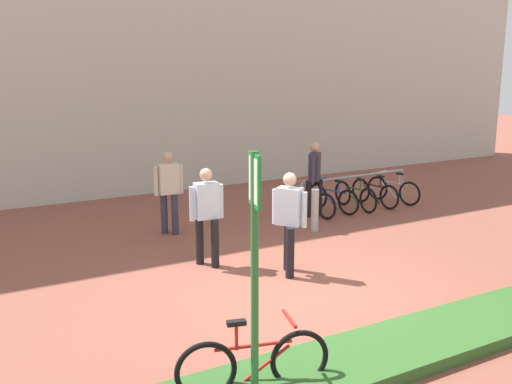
% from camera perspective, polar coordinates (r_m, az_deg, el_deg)
% --- Properties ---
extents(ground_plane, '(60.00, 60.00, 0.00)m').
position_cam_1_polar(ground_plane, '(9.04, 4.69, -9.81)').
color(ground_plane, brown).
extents(building_facade, '(28.00, 1.20, 10.00)m').
position_cam_1_polar(building_facade, '(16.08, -12.64, 17.85)').
color(building_facade, beige).
rests_on(building_facade, ground).
extents(planter_strip, '(7.00, 1.10, 0.16)m').
position_cam_1_polar(planter_strip, '(6.94, 8.93, -16.50)').
color(planter_strip, '#336028').
rests_on(planter_strip, ground).
extents(parking_sign_post, '(0.12, 0.36, 2.62)m').
position_cam_1_polar(parking_sign_post, '(5.67, -0.13, -5.16)').
color(parking_sign_post, '#2D7238').
rests_on(parking_sign_post, ground).
extents(bike_at_sign, '(1.64, 0.54, 0.86)m').
position_cam_1_polar(bike_at_sign, '(6.34, -0.21, -16.55)').
color(bike_at_sign, black).
rests_on(bike_at_sign, ground).
extents(bike_rack_cluster, '(3.21, 1.59, 0.83)m').
position_cam_1_polar(bike_rack_cluster, '(14.12, 9.68, -0.26)').
color(bike_rack_cluster, '#99999E').
rests_on(bike_rack_cluster, ground).
extents(bollard_steel, '(0.16, 0.16, 0.90)m').
position_cam_1_polar(bollard_steel, '(12.09, 5.83, -1.80)').
color(bollard_steel, '#ADADB2').
rests_on(bollard_steel, ground).
extents(person_shirt_white, '(0.61, 0.43, 1.72)m').
position_cam_1_polar(person_shirt_white, '(9.88, -4.90, -1.85)').
color(person_shirt_white, black).
rests_on(person_shirt_white, ground).
extents(person_casual_tan, '(0.43, 0.51, 1.72)m').
position_cam_1_polar(person_casual_tan, '(9.47, 3.31, -2.46)').
color(person_casual_tan, black).
rests_on(person_casual_tan, ground).
extents(person_suited_dark, '(0.44, 0.48, 1.72)m').
position_cam_1_polar(person_suited_dark, '(13.17, 5.79, 1.76)').
color(person_suited_dark, black).
rests_on(person_suited_dark, ground).
extents(person_shirt_blue, '(0.61, 0.31, 1.72)m').
position_cam_1_polar(person_shirt_blue, '(11.84, -8.62, 0.47)').
color(person_shirt_blue, '#383342').
rests_on(person_shirt_blue, ground).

